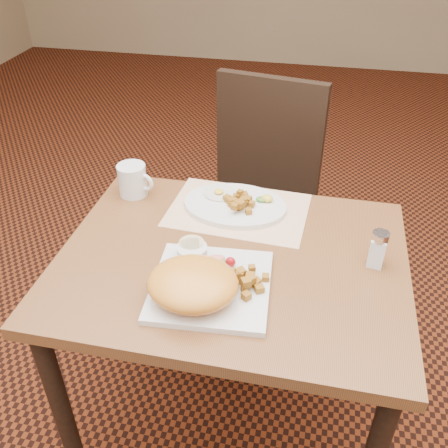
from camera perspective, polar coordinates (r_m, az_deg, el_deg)
ground at (r=1.87m, az=0.66°, el=-21.93°), size 8.00×8.00×0.00m
table at (r=1.37m, az=0.83°, el=-7.34°), size 0.90×0.70×0.75m
chair_far at (r=1.95m, az=3.84°, el=3.37°), size 0.49×0.50×0.97m
placemat at (r=1.47m, az=1.64°, el=1.59°), size 0.41×0.30×0.00m
plate_square at (r=1.20m, az=-1.50°, el=-7.09°), size 0.30×0.30×0.02m
plate_oval at (r=1.48m, az=1.27°, el=2.14°), size 0.31×0.23×0.02m
hollandaise_mound at (r=1.15m, az=-3.66°, el=-6.85°), size 0.21×0.19×0.08m
ramekin at (r=1.25m, az=-3.68°, el=-3.26°), size 0.08×0.09×0.04m
garnish_sq at (r=1.25m, az=-0.55°, el=-4.23°), size 0.09×0.06×0.03m
fried_egg at (r=1.51m, az=-0.48°, el=3.63°), size 0.10×0.10×0.02m
garnish_ov at (r=1.48m, az=4.75°, el=2.92°), size 0.06×0.04×0.02m
salt_shaker at (r=1.30m, az=17.17°, el=-2.70°), size 0.05×0.05×0.10m
coffee_mug at (r=1.55m, az=-10.36°, el=4.97°), size 0.12×0.09×0.10m
home_fries_sq at (r=1.19m, az=2.53°, el=-6.40°), size 0.10×0.10×0.04m
home_fries_ov at (r=1.46m, az=1.70°, el=2.55°), size 0.10×0.11×0.03m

